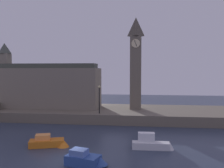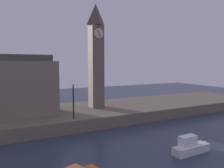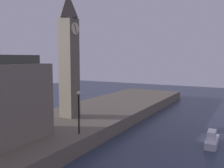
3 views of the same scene
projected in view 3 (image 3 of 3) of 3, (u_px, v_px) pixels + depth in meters
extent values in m
cube|color=#6B6051|center=(44.00, 134.00, 26.86)|extent=(70.00, 12.00, 1.50)
cube|color=#6B6051|center=(69.00, 68.00, 30.79)|extent=(1.84, 1.84, 12.08)
cylinder|color=beige|center=(75.00, 29.00, 29.82)|extent=(1.40, 0.12, 1.40)
cube|color=black|center=(76.00, 29.00, 29.79)|extent=(0.47, 0.04, 1.06)
pyramid|color=#4A4339|center=(68.00, 5.00, 29.99)|extent=(2.03, 2.03, 3.09)
cylinder|color=black|center=(79.00, 114.00, 24.17)|extent=(0.16, 0.16, 3.81)
sphere|color=#F2E099|center=(78.00, 93.00, 23.95)|extent=(0.36, 0.36, 0.36)
cube|color=silver|center=(212.00, 142.00, 25.40)|extent=(3.74, 1.15, 0.70)
cube|color=white|center=(212.00, 135.00, 24.93)|extent=(1.67, 0.78, 0.96)
cone|color=silver|center=(214.00, 137.00, 27.02)|extent=(0.98, 0.98, 0.93)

